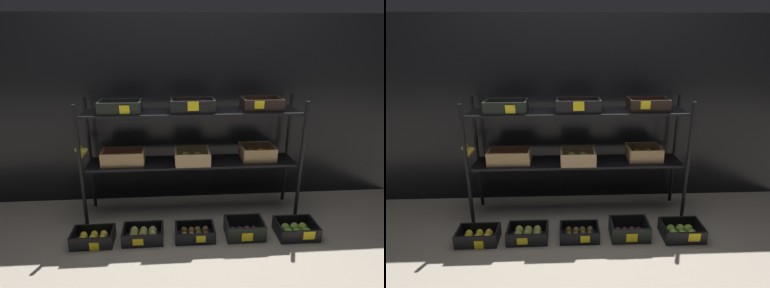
# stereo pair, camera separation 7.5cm
# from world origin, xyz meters

# --- Properties ---
(ground_plane) EXTENTS (10.00, 10.00, 0.00)m
(ground_plane) POSITION_xyz_m (0.00, 0.00, 0.00)
(ground_plane) COLOR gray
(storefront_wall) EXTENTS (4.28, 0.12, 1.78)m
(storefront_wall) POSITION_xyz_m (0.00, 0.37, 0.89)
(storefront_wall) COLOR black
(storefront_wall) RESTS_ON ground_plane
(display_rack) EXTENTS (2.00, 0.38, 1.09)m
(display_rack) POSITION_xyz_m (-0.02, -0.00, 0.74)
(display_rack) COLOR black
(display_rack) RESTS_ON ground_plane
(crate_ground_lemon) EXTENTS (0.33, 0.21, 0.11)m
(crate_ground_lemon) POSITION_xyz_m (-0.83, -0.44, 0.05)
(crate_ground_lemon) COLOR black
(crate_ground_lemon) RESTS_ON ground_plane
(crate_ground_pear) EXTENTS (0.33, 0.22, 0.11)m
(crate_ground_pear) POSITION_xyz_m (-0.43, -0.42, 0.05)
(crate_ground_pear) COLOR black
(crate_ground_pear) RESTS_ON ground_plane
(crate_ground_kiwi) EXTENTS (0.32, 0.22, 0.10)m
(crate_ground_kiwi) POSITION_xyz_m (-0.01, -0.42, 0.04)
(crate_ground_kiwi) COLOR black
(crate_ground_kiwi) RESTS_ON ground_plane
(crate_ground_plum) EXTENTS (0.32, 0.23, 0.14)m
(crate_ground_plum) POSITION_xyz_m (0.41, -0.42, 0.05)
(crate_ground_plum) COLOR black
(crate_ground_plum) RESTS_ON ground_plane
(crate_ground_apple_green) EXTENTS (0.33, 0.26, 0.12)m
(crate_ground_apple_green) POSITION_xyz_m (0.84, -0.44, 0.05)
(crate_ground_apple_green) COLOR black
(crate_ground_apple_green) RESTS_ON ground_plane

